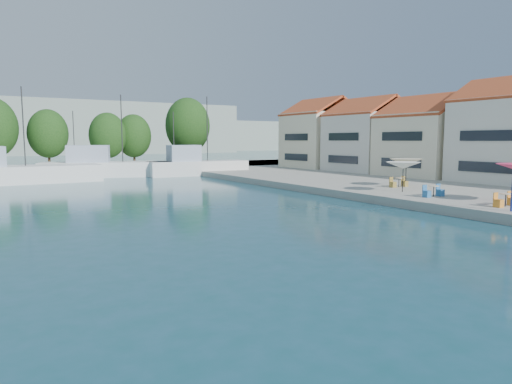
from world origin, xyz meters
TOP-DOWN VIEW (x-y plane):
  - quay_right at (22.00, 30.00)m, footprint 32.00×92.00m
  - quay_far at (-8.00, 67.00)m, footprint 90.00×16.00m
  - hill_east at (40.00, 180.00)m, footprint 140.00×40.00m
  - building_04 at (24.00, 33.00)m, footprint 9.00×8.80m
  - building_05 at (24.00, 42.00)m, footprint 8.40×8.80m
  - building_06 at (24.00, 51.00)m, footprint 9.00×8.80m
  - trawler_02 at (-15.43, 53.03)m, footprint 18.11×5.07m
  - trawler_03 at (-4.20, 56.94)m, footprint 16.05×8.56m
  - trawler_04 at (5.95, 53.39)m, footprint 12.68×4.09m
  - tree_05 at (-8.59, 71.60)m, footprint 5.50×5.50m
  - tree_06 at (-1.16, 68.18)m, footprint 5.22×5.22m
  - tree_07 at (2.92, 69.22)m, footprint 5.16×5.16m
  - tree_08 at (11.83, 69.62)m, footprint 7.12×7.12m
  - umbrella_white at (9.31, 23.74)m, footprint 2.58×2.58m
  - umbrella_cream at (12.70, 26.34)m, footprint 2.77×2.77m
  - cafe_table_01 at (8.61, 15.62)m, footprint 1.82×0.70m
  - cafe_table_02 at (8.91, 20.74)m, footprint 1.82×0.70m
  - cafe_table_03 at (11.95, 26.38)m, footprint 1.82×0.70m

SIDE VIEW (x-z plane):
  - quay_right at x=22.00m, z-range 0.00..0.60m
  - quay_far at x=-8.00m, z-range 0.00..0.60m
  - cafe_table_01 at x=8.61m, z-range 0.51..1.27m
  - cafe_table_02 at x=8.91m, z-range 0.51..1.27m
  - cafe_table_03 at x=11.95m, z-range 0.51..1.27m
  - trawler_02 at x=-15.43m, z-range -4.03..6.17m
  - trawler_03 at x=-4.20m, z-range -4.03..6.17m
  - trawler_04 at x=5.95m, z-range -4.03..6.17m
  - umbrella_white at x=9.31m, z-range 1.46..3.69m
  - umbrella_cream at x=12.70m, z-range 1.49..3.79m
  - tree_07 at x=2.92m, z-range 1.19..8.83m
  - building_04 at x=24.00m, z-range 0.42..9.62m
  - tree_06 at x=-1.16m, z-range 1.19..8.92m
  - building_05 at x=24.00m, z-range 0.41..10.11m
  - tree_05 at x=-8.59m, z-range 1.23..9.36m
  - building_06 at x=24.00m, z-range 0.40..10.60m
  - hill_east at x=40.00m, z-range 0.00..12.00m
  - tree_08 at x=11.83m, z-range 1.42..11.96m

